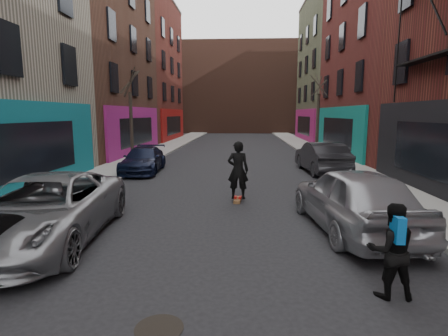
# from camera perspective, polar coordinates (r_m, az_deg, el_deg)

# --- Properties ---
(sidewalk_left) EXTENTS (2.50, 84.00, 0.13)m
(sidewalk_left) POSITION_cam_1_polar(r_m,az_deg,el_deg) (33.75, -8.56, 3.76)
(sidewalk_left) COLOR gray
(sidewalk_left) RESTS_ON ground
(sidewalk_right) EXTENTS (2.50, 84.00, 0.13)m
(sidewalk_right) POSITION_cam_1_polar(r_m,az_deg,el_deg) (33.54, 12.89, 3.60)
(sidewalk_right) COLOR gray
(sidewalk_right) RESTS_ON ground
(building_far) EXTENTS (40.00, 10.00, 14.00)m
(building_far) POSITION_cam_1_polar(r_m,az_deg,el_deg) (59.06, 2.62, 12.74)
(building_far) COLOR #47281E
(building_far) RESTS_ON ground
(tree_left_far) EXTENTS (2.00, 2.00, 6.50)m
(tree_left_far) POSITION_cam_1_polar(r_m,az_deg,el_deg) (21.99, -14.99, 9.51)
(tree_left_far) COLOR black
(tree_left_far) RESTS_ON sidewalk_left
(tree_right_far) EXTENTS (2.00, 2.00, 6.80)m
(tree_right_far) POSITION_cam_1_polar(r_m,az_deg,el_deg) (27.51, 15.16, 9.64)
(tree_right_far) COLOR black
(tree_right_far) RESTS_ON sidewalk_right
(parked_left_far) EXTENTS (3.11, 5.88, 1.58)m
(parked_left_far) POSITION_cam_1_polar(r_m,az_deg,el_deg) (9.31, -27.25, -6.03)
(parked_left_far) COLOR gray
(parked_left_far) RESTS_ON ground
(parked_left_end) EXTENTS (2.10, 4.58, 1.30)m
(parked_left_end) POSITION_cam_1_polar(r_m,az_deg,el_deg) (18.59, -13.02, 1.32)
(parked_left_end) COLOR black
(parked_left_end) RESTS_ON ground
(parked_right_far) EXTENTS (2.55, 5.21, 1.71)m
(parked_right_far) POSITION_cam_1_polar(r_m,az_deg,el_deg) (9.65, 20.31, -4.68)
(parked_right_far) COLOR #9799A0
(parked_right_far) RESTS_ON ground
(parked_right_end) EXTENTS (2.05, 4.94, 1.59)m
(parked_right_end) POSITION_cam_1_polar(r_m,az_deg,el_deg) (18.65, 15.62, 1.69)
(parked_right_end) COLOR black
(parked_right_end) RESTS_ON ground
(skateboard) EXTENTS (0.29, 0.82, 0.10)m
(skateboard) POSITION_cam_1_polar(r_m,az_deg,el_deg) (12.22, 2.27, -5.22)
(skateboard) COLOR brown
(skateboard) RESTS_ON ground
(skateboarder) EXTENTS (0.77, 0.54, 2.00)m
(skateboarder) POSITION_cam_1_polar(r_m,az_deg,el_deg) (12.00, 2.30, -0.34)
(skateboarder) COLOR black
(skateboarder) RESTS_ON skateboard
(pedestrian) EXTENTS (0.78, 0.64, 1.60)m
(pedestrian) POSITION_cam_1_polar(r_m,az_deg,el_deg) (6.49, 25.61, -11.97)
(pedestrian) COLOR black
(pedestrian) RESTS_ON ground
(manhole) EXTENTS (0.84, 0.84, 0.01)m
(manhole) POSITION_cam_1_polar(r_m,az_deg,el_deg) (5.54, -10.56, -24.35)
(manhole) COLOR black
(manhole) RESTS_ON ground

